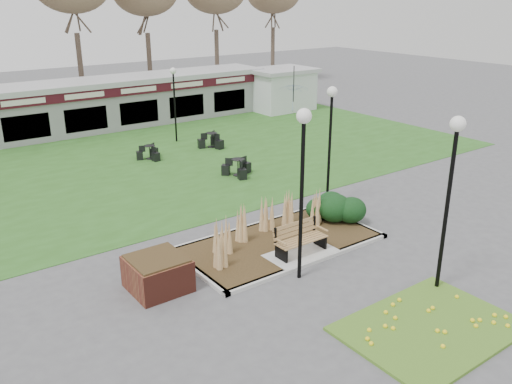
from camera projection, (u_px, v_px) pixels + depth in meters
ground at (304, 258)px, 16.51m from camera, size 100.00×100.00×0.00m
lawn at (137, 164)px, 25.59m from camera, size 34.00×16.00×0.02m
flower_bed at (430, 327)px, 13.00m from camera, size 4.20×3.00×0.16m
planting_bed at (307, 223)px, 18.11m from camera, size 6.75×3.40×1.27m
park_bench at (299, 238)px, 16.49m from camera, size 1.70×0.66×0.93m
brick_planter at (158, 273)px, 14.66m from camera, size 1.50×1.50×0.95m
food_pavilion at (76, 107)px, 31.11m from camera, size 24.60×3.40×2.90m
service_hut at (281, 89)px, 37.13m from camera, size 4.40×3.40×2.83m
lamp_post_near_left at (331, 121)px, 19.45m from camera, size 0.38×0.38×4.53m
lamp_post_near_right at (452, 167)px, 13.62m from camera, size 0.40×0.40×4.80m
lamp_post_mid_left at (303, 158)px, 14.19m from camera, size 0.40×0.40×4.86m
lamp_post_far_right at (174, 88)px, 28.54m from camera, size 0.33×0.33×3.97m
bistro_set_b at (238, 170)px, 23.90m from camera, size 1.37×1.38×0.76m
bistro_set_c at (150, 154)px, 26.30m from camera, size 1.26×1.18×0.67m
bistro_set_d at (212, 142)px, 28.32m from camera, size 1.39×1.38×0.76m
patio_umbrella at (293, 98)px, 33.63m from camera, size 1.94×1.98×2.35m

